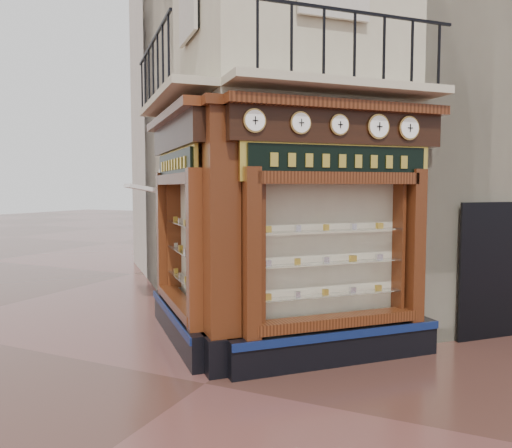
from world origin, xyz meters
The scene contains 16 objects.
ground centered at (0.00, 0.00, 0.00)m, with size 80.00×80.00×0.00m, color #44271F.
main_building centered at (0.00, 6.16, 6.00)m, with size 8.00×8.00×12.00m, color #C1B796.
neighbour_left centered at (-2.47, 8.63, 5.50)m, with size 8.00×8.00×11.00m, color beige.
neighbour_right centered at (2.47, 8.63, 5.50)m, with size 8.00×8.00×11.00m, color beige.
shopfront_left centered at (-1.41, 1.57, 1.98)m, with size 2.86×2.86×3.98m.
shopfront_right centered at (1.41, 1.57, 1.98)m, with size 2.86×2.86×3.98m.
corner_pilaster centered at (0.00, 0.50, 1.95)m, with size 0.85×0.85×3.98m.
balcony centered at (0.00, 1.49, 4.22)m, with size 5.94×2.97×1.03m.
clock_a centered at (0.55, 0.45, 3.62)m, with size 0.27×0.27×0.33m.
clock_b centered at (1.04, 0.93, 3.62)m, with size 0.26×0.26×0.32m.
clock_c centered at (1.48, 1.38, 3.62)m, with size 0.25×0.25×0.31m.
clock_d centered at (1.95, 1.85, 3.62)m, with size 0.30×0.30×0.37m.
clock_e centered at (2.34, 2.23, 3.62)m, with size 0.30×0.30×0.37m.
awning centered at (-3.41, 3.20, 0.00)m, with size 1.37×0.82×0.08m, color white, non-canonical shape.
signboard_left centered at (-1.46, 1.51, 3.10)m, with size 2.14×2.14×0.57m.
signboard_right centered at (1.46, 1.51, 3.10)m, with size 2.28×2.28×0.61m.
Camera 1 is at (3.47, -5.79, 2.72)m, focal length 35.00 mm.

